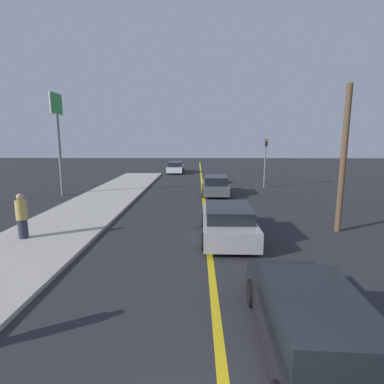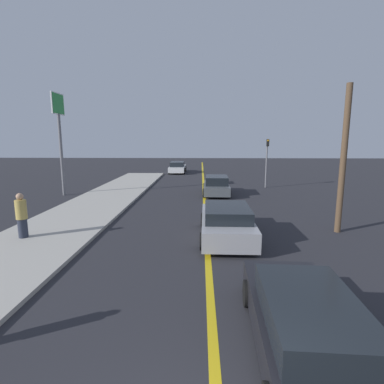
% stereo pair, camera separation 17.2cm
% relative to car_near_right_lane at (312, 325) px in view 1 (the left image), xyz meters
% --- Properties ---
extents(road_center_line, '(0.20, 60.00, 0.01)m').
position_rel_car_near_right_lane_xyz_m(road_center_line, '(-1.59, 15.64, -0.58)').
color(road_center_line, gold).
rests_on(road_center_line, ground_plane).
extents(sidewalk_left, '(3.90, 30.32, 0.13)m').
position_rel_car_near_right_lane_xyz_m(sidewalk_left, '(-7.88, 12.80, -0.52)').
color(sidewalk_left, '#ADA89E').
rests_on(sidewalk_left, ground_plane).
extents(car_near_right_lane, '(2.01, 4.87, 1.20)m').
position_rel_car_near_right_lane_xyz_m(car_near_right_lane, '(0.00, 0.00, 0.00)').
color(car_near_right_lane, black).
rests_on(car_near_right_lane, ground_plane).
extents(car_ahead_center, '(2.06, 4.48, 1.28)m').
position_rel_car_near_right_lane_xyz_m(car_ahead_center, '(-0.83, 6.43, 0.04)').
color(car_ahead_center, '#9E9EA3').
rests_on(car_ahead_center, ground_plane).
extents(car_far_distant, '(1.92, 4.12, 1.29)m').
position_rel_car_near_right_lane_xyz_m(car_far_distant, '(-0.74, 15.83, 0.03)').
color(car_far_distant, '#4C5156').
rests_on(car_far_distant, ground_plane).
extents(car_parked_left_lot, '(1.86, 4.77, 1.28)m').
position_rel_car_near_right_lane_xyz_m(car_parked_left_lot, '(-4.52, 29.62, 0.04)').
color(car_parked_left_lot, silver).
rests_on(car_parked_left_lot, ground_plane).
extents(pedestrian_mid_group, '(0.39, 0.39, 1.69)m').
position_rel_car_near_right_lane_xyz_m(pedestrian_mid_group, '(-8.52, 5.88, 0.39)').
color(pedestrian_mid_group, '#282D3D').
rests_on(pedestrian_mid_group, sidewalk_left).
extents(traffic_light, '(0.18, 0.40, 3.81)m').
position_rel_car_near_right_lane_xyz_m(traffic_light, '(3.32, 18.87, 1.77)').
color(traffic_light, slate).
rests_on(traffic_light, ground_plane).
extents(roadside_sign, '(0.20, 1.68, 6.77)m').
position_rel_car_near_right_lane_xyz_m(roadside_sign, '(-11.23, 15.22, 4.37)').
color(roadside_sign, slate).
rests_on(roadside_sign, ground_plane).
extents(utility_pole, '(0.24, 0.24, 5.90)m').
position_rel_car_near_right_lane_xyz_m(utility_pole, '(3.83, 7.33, 2.37)').
color(utility_pole, brown).
rests_on(utility_pole, ground_plane).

